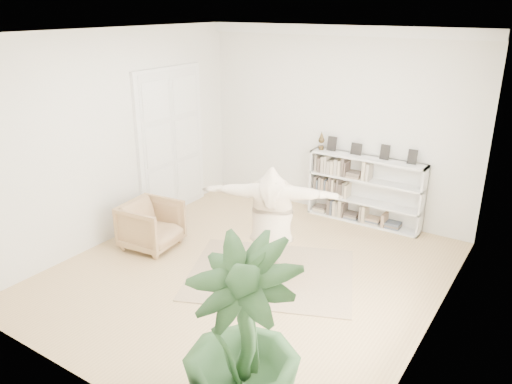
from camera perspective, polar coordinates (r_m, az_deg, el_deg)
floor at (r=7.94m, az=-0.77°, el=-9.16°), size 6.00×6.00×0.00m
room_shell at (r=9.47m, az=9.60°, el=17.77°), size 6.00×6.00×6.00m
doors at (r=9.92m, az=-9.64°, el=5.52°), size 0.09×1.78×2.92m
bookshelf at (r=9.65m, az=12.32°, el=0.12°), size 2.20×0.35×1.64m
armchair at (r=8.73m, az=-11.87°, el=-3.72°), size 0.98×0.96×0.81m
rug at (r=7.87m, az=1.71°, el=-9.34°), size 3.08×2.81×0.02m
rocker_board at (r=7.84m, az=1.71°, el=-8.96°), size 0.61×0.50×0.11m
person at (r=7.44m, az=1.79°, el=-2.93°), size 2.12×1.31×1.68m
houseplant at (r=4.85m, az=-1.65°, el=-16.72°), size 1.19×1.19×2.01m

